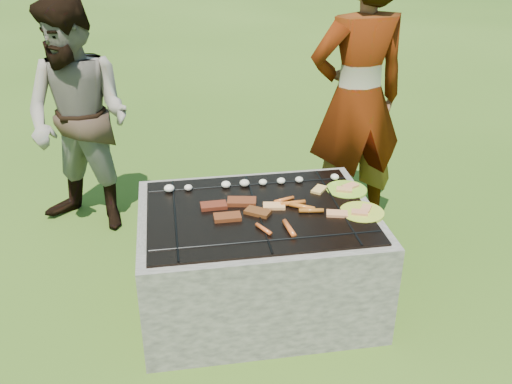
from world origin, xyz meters
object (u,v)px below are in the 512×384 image
Objects in this scene: plate_near at (362,212)px; cook at (357,100)px; bystander at (79,120)px; plate_far at (346,190)px; fire_pit at (257,261)px.

plate_near is 0.16× the size of cook.
cook is 1.17× the size of bystander.
plate_near is 0.19× the size of bystander.
cook is at bearing 68.53° from plate_far.
cook reaches higher than plate_far.
cook is at bearing 19.57° from bystander.
bystander is (-1.60, 1.21, 0.20)m from plate_near.
cook is (0.24, 0.90, 0.34)m from plate_near.
fire_pit is 1.31m from cook.
plate_near reaches higher than fire_pit.
plate_near is at bearing -11.13° from fire_pit.
plate_far is at bearing -1.02° from bystander.
plate_far is 0.88× the size of plate_near.
bystander reaches higher than plate_far.
cook reaches higher than bystander.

